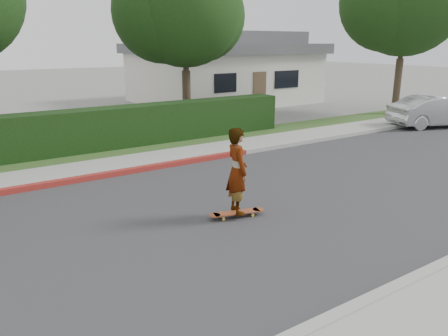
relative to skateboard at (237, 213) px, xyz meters
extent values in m
plane|color=slate|center=(2.46, 0.33, -0.11)|extent=(120.00, 120.00, 0.00)
cube|color=#2D2D30|center=(2.46, 0.33, -0.11)|extent=(60.00, 8.00, 0.01)
cube|color=#9E9E99|center=(2.46, 4.43, -0.04)|extent=(60.00, 0.20, 0.15)
cube|color=maroon|center=(-2.54, 4.43, -0.03)|extent=(12.00, 0.21, 0.15)
cube|color=gray|center=(2.46, 5.33, -0.05)|extent=(60.00, 1.60, 0.12)
cube|color=#2D4C1E|center=(2.46, 6.93, -0.06)|extent=(60.00, 1.60, 0.10)
cube|color=black|center=(-0.54, 7.53, 0.64)|extent=(15.00, 1.00, 1.50)
cylinder|color=#33261C|center=(3.96, 9.33, 1.15)|extent=(0.36, 0.36, 2.52)
cylinder|color=#33261C|center=(3.96, 9.33, 3.04)|extent=(0.24, 0.24, 2.10)
sphere|color=black|center=(3.96, 9.33, 4.93)|extent=(4.80, 4.80, 4.80)
sphere|color=black|center=(3.16, 9.73, 4.73)|extent=(4.08, 4.08, 4.08)
sphere|color=black|center=(4.86, 9.63, 4.63)|extent=(3.84, 3.84, 3.84)
cylinder|color=#33261C|center=(14.96, 6.83, 1.33)|extent=(0.36, 0.36, 2.88)
cylinder|color=#33261C|center=(14.96, 6.83, 3.49)|extent=(0.24, 0.24, 2.40)
sphere|color=black|center=(14.16, 7.23, 5.45)|extent=(4.76, 4.76, 4.76)
sphere|color=black|center=(15.86, 7.13, 5.35)|extent=(4.48, 4.48, 4.48)
cube|color=beige|center=(10.46, 16.33, 1.39)|extent=(10.00, 8.00, 3.00)
cube|color=#4C4C51|center=(10.46, 16.33, 3.19)|extent=(10.60, 8.60, 0.60)
cube|color=#4C4C51|center=(10.46, 16.33, 3.79)|extent=(8.40, 6.40, 0.80)
cube|color=black|center=(7.96, 12.31, 1.49)|extent=(1.40, 0.06, 1.00)
cube|color=black|center=(12.26, 12.31, 1.49)|extent=(1.80, 0.06, 1.00)
cube|color=brown|center=(10.26, 12.31, 0.94)|extent=(0.90, 0.06, 2.10)
cylinder|color=gold|center=(-0.35, -0.01, -0.07)|extent=(0.08, 0.06, 0.07)
cylinder|color=gold|center=(-0.30, 0.18, -0.07)|extent=(0.08, 0.06, 0.07)
cylinder|color=gold|center=(0.30, -0.18, -0.07)|extent=(0.08, 0.06, 0.07)
cylinder|color=gold|center=(0.35, 0.01, -0.07)|extent=(0.08, 0.06, 0.07)
cube|color=silver|center=(-0.33, 0.09, -0.02)|extent=(0.11, 0.21, 0.03)
cube|color=silver|center=(0.33, -0.09, -0.02)|extent=(0.11, 0.21, 0.03)
cube|color=maroon|center=(0.00, 0.00, 0.01)|extent=(1.04, 0.50, 0.02)
cylinder|color=maroon|center=(-0.49, 0.13, 0.01)|extent=(0.30, 0.30, 0.02)
cylinder|color=maroon|center=(0.49, -0.13, 0.01)|extent=(0.30, 0.30, 0.02)
imported|color=white|center=(0.00, 0.00, 0.94)|extent=(0.59, 0.76, 1.85)
imported|color=#B6BABE|center=(13.58, 3.72, 0.59)|extent=(4.50, 2.83, 1.40)
camera|label=1|loc=(-5.12, -7.18, 3.55)|focal=35.00mm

